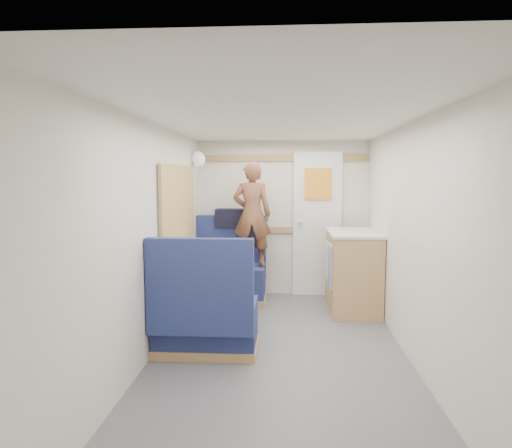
# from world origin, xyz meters

# --- Properties ---
(floor) EXTENTS (4.50, 4.50, 0.00)m
(floor) POSITION_xyz_m (0.00, 0.00, 0.00)
(floor) COLOR #515156
(floor) RESTS_ON ground
(ceiling) EXTENTS (4.50, 4.50, 0.00)m
(ceiling) POSITION_xyz_m (0.00, 0.00, 2.00)
(ceiling) COLOR silver
(ceiling) RESTS_ON wall_back
(wall_back) EXTENTS (2.20, 0.02, 2.00)m
(wall_back) POSITION_xyz_m (0.00, 2.25, 1.00)
(wall_back) COLOR silver
(wall_back) RESTS_ON floor
(wall_left) EXTENTS (0.02, 4.50, 2.00)m
(wall_left) POSITION_xyz_m (-1.10, 0.00, 1.00)
(wall_left) COLOR silver
(wall_left) RESTS_ON floor
(wall_right) EXTENTS (0.02, 4.50, 2.00)m
(wall_right) POSITION_xyz_m (1.10, 0.00, 1.00)
(wall_right) COLOR silver
(wall_right) RESTS_ON floor
(oak_trim_low) EXTENTS (2.15, 0.02, 0.08)m
(oak_trim_low) POSITION_xyz_m (0.00, 2.23, 0.85)
(oak_trim_low) COLOR #A8864C
(oak_trim_low) RESTS_ON wall_back
(oak_trim_high) EXTENTS (2.15, 0.02, 0.08)m
(oak_trim_high) POSITION_xyz_m (0.00, 2.23, 1.78)
(oak_trim_high) COLOR #A8864C
(oak_trim_high) RESTS_ON wall_back
(side_window) EXTENTS (0.04, 1.30, 0.72)m
(side_window) POSITION_xyz_m (-1.08, 1.00, 1.25)
(side_window) COLOR #9CA48B
(side_window) RESTS_ON wall_left
(rear_door) EXTENTS (0.62, 0.12, 1.86)m
(rear_door) POSITION_xyz_m (0.45, 2.22, 0.97)
(rear_door) COLOR white
(rear_door) RESTS_ON wall_back
(dinette_table) EXTENTS (0.62, 0.92, 0.72)m
(dinette_table) POSITION_xyz_m (-0.65, 1.00, 0.57)
(dinette_table) COLOR white
(dinette_table) RESTS_ON floor
(bench_far) EXTENTS (0.90, 0.59, 1.05)m
(bench_far) POSITION_xyz_m (-0.65, 1.86, 0.30)
(bench_far) COLOR navy
(bench_far) RESTS_ON floor
(bench_near) EXTENTS (0.90, 0.59, 1.05)m
(bench_near) POSITION_xyz_m (-0.65, 0.14, 0.30)
(bench_near) COLOR navy
(bench_near) RESTS_ON floor
(ledge) EXTENTS (0.90, 0.14, 0.04)m
(ledge) POSITION_xyz_m (-0.65, 2.12, 0.88)
(ledge) COLOR #A8864C
(ledge) RESTS_ON bench_far
(dome_light) EXTENTS (0.20, 0.20, 0.20)m
(dome_light) POSITION_xyz_m (-1.04, 1.85, 1.75)
(dome_light) COLOR white
(dome_light) RESTS_ON wall_left
(galley_counter) EXTENTS (0.57, 0.92, 0.92)m
(galley_counter) POSITION_xyz_m (0.82, 1.55, 0.47)
(galley_counter) COLOR #A8864C
(galley_counter) RESTS_ON floor
(person) EXTENTS (0.46, 0.31, 1.27)m
(person) POSITION_xyz_m (-0.37, 1.82, 1.09)
(person) COLOR brown
(person) RESTS_ON bench_far
(duffel_bag) EXTENTS (0.48, 0.23, 0.23)m
(duffel_bag) POSITION_xyz_m (-0.62, 2.12, 1.01)
(duffel_bag) COLOR black
(duffel_bag) RESTS_ON ledge
(tray) EXTENTS (0.31, 0.37, 0.02)m
(tray) POSITION_xyz_m (-0.43, 0.65, 0.73)
(tray) COLOR white
(tray) RESTS_ON dinette_table
(orange_fruit) EXTENTS (0.07, 0.07, 0.07)m
(orange_fruit) POSITION_xyz_m (-0.43, 0.80, 0.78)
(orange_fruit) COLOR orange
(orange_fruit) RESTS_ON tray
(cheese_block) EXTENTS (0.10, 0.08, 0.03)m
(cheese_block) POSITION_xyz_m (-0.61, 0.73, 0.75)
(cheese_block) COLOR #D4BC7A
(cheese_block) RESTS_ON tray
(wine_glass) EXTENTS (0.08, 0.08, 0.17)m
(wine_glass) POSITION_xyz_m (-0.71, 0.97, 0.84)
(wine_glass) COLOR white
(wine_glass) RESTS_ON dinette_table
(tumbler_left) EXTENTS (0.07, 0.07, 0.11)m
(tumbler_left) POSITION_xyz_m (-0.79, 0.77, 0.77)
(tumbler_left) COLOR silver
(tumbler_left) RESTS_ON dinette_table
(tumbler_mid) EXTENTS (0.06, 0.06, 0.10)m
(tumbler_mid) POSITION_xyz_m (-0.78, 1.27, 0.77)
(tumbler_mid) COLOR silver
(tumbler_mid) RESTS_ON dinette_table
(beer_glass) EXTENTS (0.06, 0.06, 0.10)m
(beer_glass) POSITION_xyz_m (-0.43, 1.13, 0.77)
(beer_glass) COLOR brown
(beer_glass) RESTS_ON dinette_table
(pepper_grinder) EXTENTS (0.04, 0.04, 0.10)m
(pepper_grinder) POSITION_xyz_m (-0.69, 1.02, 0.77)
(pepper_grinder) COLOR black
(pepper_grinder) RESTS_ON dinette_table
(salt_grinder) EXTENTS (0.04, 0.04, 0.09)m
(salt_grinder) POSITION_xyz_m (-0.75, 1.14, 0.77)
(salt_grinder) COLOR silver
(salt_grinder) RESTS_ON dinette_table
(bread_loaf) EXTENTS (0.20, 0.26, 0.10)m
(bread_loaf) POSITION_xyz_m (-0.43, 1.29, 0.77)
(bread_loaf) COLOR brown
(bread_loaf) RESTS_ON dinette_table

